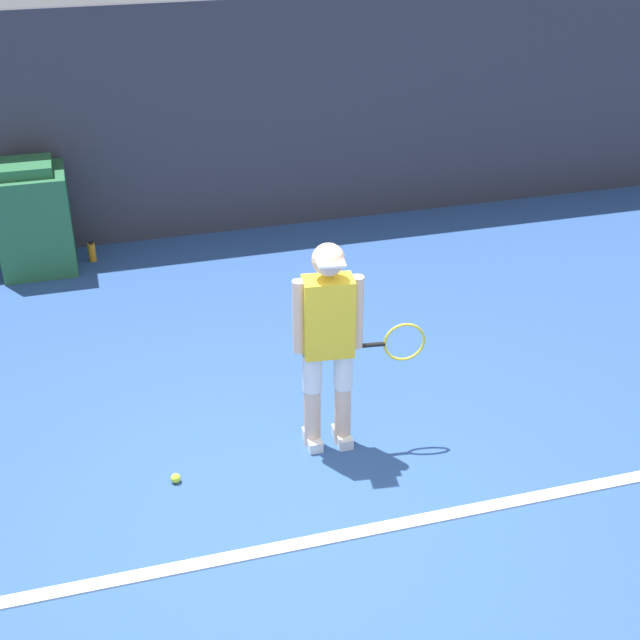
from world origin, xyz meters
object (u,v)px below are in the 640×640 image
covered_chair (34,218)px  tennis_player (330,339)px  water_bottle (92,252)px  tennis_ball (176,478)px

covered_chair → tennis_player: bearing=-61.1°
water_bottle → tennis_ball: bearing=-84.7°
tennis_player → water_bottle: (-1.48, 3.63, -0.78)m
tennis_ball → covered_chair: (-0.86, 3.76, 0.50)m
tennis_player → covered_chair: size_ratio=1.43×
covered_chair → water_bottle: covered_chair is taller
tennis_ball → water_bottle: water_bottle is taller
tennis_player → covered_chair: 4.15m
covered_chair → water_bottle: bearing=1.5°
tennis_ball → covered_chair: 3.89m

